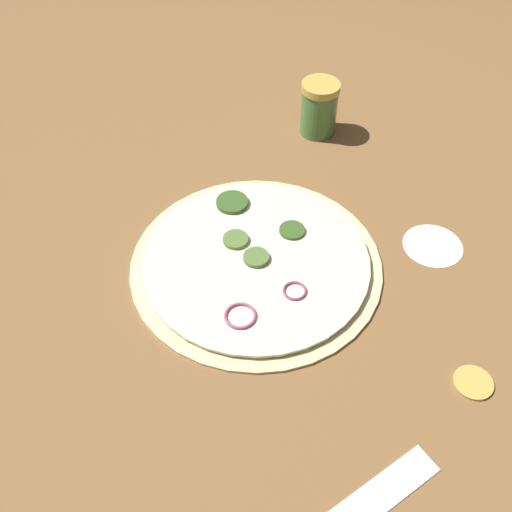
{
  "coord_description": "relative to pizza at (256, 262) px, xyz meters",
  "views": [
    {
      "loc": [
        0.52,
        0.0,
        0.6
      ],
      "look_at": [
        0.0,
        0.0,
        0.02
      ],
      "focal_mm": 42.0,
      "sensor_mm": 36.0,
      "label": 1
    }
  ],
  "objects": [
    {
      "name": "ground_plane",
      "position": [
        0.0,
        0.0,
        -0.01
      ],
      "size": [
        3.0,
        3.0,
        0.0
      ],
      "primitive_type": "plane",
      "color": "brown"
    },
    {
      "name": "spice_jar",
      "position": [
        -0.29,
        0.1,
        0.04
      ],
      "size": [
        0.06,
        0.06,
        0.09
      ],
      "color": "#4C7F42",
      "rests_on": "ground_plane"
    },
    {
      "name": "flour_patch",
      "position": [
        -0.03,
        0.24,
        -0.01
      ],
      "size": [
        0.08,
        0.08,
        0.0
      ],
      "color": "white",
      "rests_on": "ground_plane"
    },
    {
      "name": "loose_cap",
      "position": [
        0.18,
        0.25,
        -0.0
      ],
      "size": [
        0.04,
        0.04,
        0.01
      ],
      "color": "gold",
      "rests_on": "ground_plane"
    },
    {
      "name": "pizza",
      "position": [
        0.0,
        0.0,
        0.0
      ],
      "size": [
        0.33,
        0.33,
        0.02
      ],
      "color": "beige",
      "rests_on": "ground_plane"
    }
  ]
}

